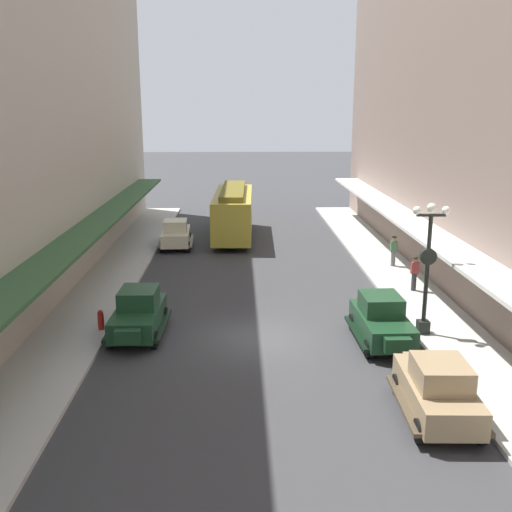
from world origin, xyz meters
TOP-DOWN VIEW (x-y plane):
  - ground_plane at (0.00, 0.00)m, footprint 200.00×200.00m
  - sidewalk_left at (-7.50, 0.00)m, footprint 3.00×60.00m
  - sidewalk_right at (7.50, 0.00)m, footprint 3.00×60.00m
  - parked_car_0 at (-4.80, 0.48)m, footprint 2.20×4.28m
  - parked_car_1 at (4.60, -0.58)m, footprint 2.21×4.29m
  - parked_car_2 at (-4.87, 15.52)m, footprint 2.31×4.32m
  - parked_car_3 at (4.86, -6.25)m, footprint 2.28×4.31m
  - streetcar at (-1.20, 18.33)m, footprint 2.77×9.66m
  - lamp_post_with_clock at (6.40, -0.00)m, footprint 1.42×0.44m
  - fire_hydrant at (-6.35, 0.73)m, footprint 0.24×0.24m
  - pedestrian_0 at (7.63, 5.50)m, footprint 0.36×0.28m
  - pedestrian_1 at (7.79, 10.08)m, footprint 0.36×0.28m

SIDE VIEW (x-z plane):
  - ground_plane at x=0.00m, z-range 0.00..0.00m
  - sidewalk_left at x=-7.50m, z-range 0.00..0.15m
  - sidewalk_right at x=7.50m, z-range 0.00..0.15m
  - fire_hydrant at x=-6.35m, z-range 0.15..0.97m
  - parked_car_0 at x=-4.80m, z-range 0.02..1.86m
  - parked_car_1 at x=4.60m, z-range 0.02..1.86m
  - parked_car_2 at x=-4.87m, z-range 0.02..1.86m
  - parked_car_3 at x=4.86m, z-range 0.02..1.86m
  - pedestrian_0 at x=7.63m, z-range 0.18..1.85m
  - pedestrian_1 at x=7.79m, z-range 0.18..1.85m
  - streetcar at x=-1.20m, z-range 0.17..3.63m
  - lamp_post_with_clock at x=6.40m, z-range 0.41..5.57m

